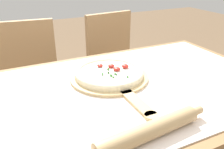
{
  "coord_description": "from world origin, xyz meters",
  "views": [
    {
      "loc": [
        -0.44,
        -0.75,
        1.23
      ],
      "look_at": [
        -0.04,
        0.07,
        0.8
      ],
      "focal_mm": 38.0,
      "sensor_mm": 36.0,
      "label": 1
    }
  ],
  "objects_px": {
    "chair_right": "(115,64)",
    "chair_left": "(31,79)",
    "rolling_pin": "(149,131)",
    "pizza": "(109,73)",
    "pizza_peel": "(111,79)"
  },
  "relations": [
    {
      "from": "chair_right",
      "to": "chair_left",
      "type": "bearing_deg",
      "value": 173.79
    },
    {
      "from": "rolling_pin",
      "to": "chair_left",
      "type": "relative_size",
      "value": 0.48
    },
    {
      "from": "rolling_pin",
      "to": "chair_left",
      "type": "height_order",
      "value": "chair_left"
    },
    {
      "from": "pizza",
      "to": "chair_left",
      "type": "relative_size",
      "value": 0.33
    },
    {
      "from": "chair_right",
      "to": "rolling_pin",
      "type": "bearing_deg",
      "value": -117.8
    },
    {
      "from": "pizza",
      "to": "chair_left",
      "type": "bearing_deg",
      "value": 111.97
    },
    {
      "from": "chair_left",
      "to": "pizza_peel",
      "type": "bearing_deg",
      "value": -62.62
    },
    {
      "from": "pizza_peel",
      "to": "chair_right",
      "type": "xyz_separation_m",
      "value": [
        0.36,
        0.69,
        -0.25
      ]
    },
    {
      "from": "pizza",
      "to": "rolling_pin",
      "type": "height_order",
      "value": "rolling_pin"
    },
    {
      "from": "pizza",
      "to": "rolling_pin",
      "type": "relative_size",
      "value": 0.69
    },
    {
      "from": "pizza_peel",
      "to": "chair_left",
      "type": "bearing_deg",
      "value": 111.29
    },
    {
      "from": "pizza_peel",
      "to": "chair_right",
      "type": "relative_size",
      "value": 0.59
    },
    {
      "from": "chair_left",
      "to": "chair_right",
      "type": "distance_m",
      "value": 0.63
    },
    {
      "from": "pizza_peel",
      "to": "chair_left",
      "type": "xyz_separation_m",
      "value": [
        -0.27,
        0.69,
        -0.25
      ]
    },
    {
      "from": "rolling_pin",
      "to": "chair_right",
      "type": "relative_size",
      "value": 0.48
    }
  ]
}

